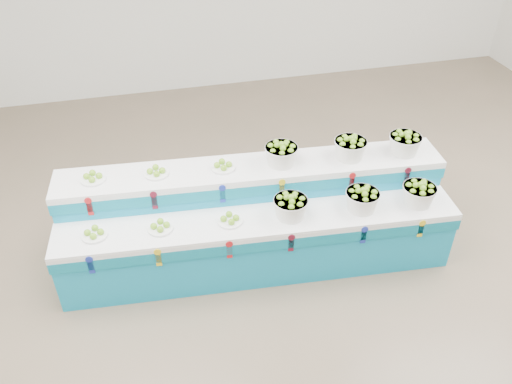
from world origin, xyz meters
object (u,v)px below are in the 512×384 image
basket_lower_left (290,206)px  plate_upper_mid (156,171)px  display_stand (256,219)px  basket_upper_right (405,143)px

basket_lower_left → plate_upper_mid: size_ratio=1.35×
basket_lower_left → display_stand: bearing=135.6°
display_stand → basket_upper_right: (1.65, 0.11, 0.63)m
basket_lower_left → basket_upper_right: 1.46m
display_stand → plate_upper_mid: (-0.95, 0.33, 0.56)m
display_stand → plate_upper_mid: 1.15m
basket_lower_left → plate_upper_mid: plate_upper_mid is taller
plate_upper_mid → basket_upper_right: (2.61, -0.22, 0.08)m
display_stand → plate_upper_mid: size_ratio=15.99×
display_stand → basket_upper_right: size_ratio=11.86×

